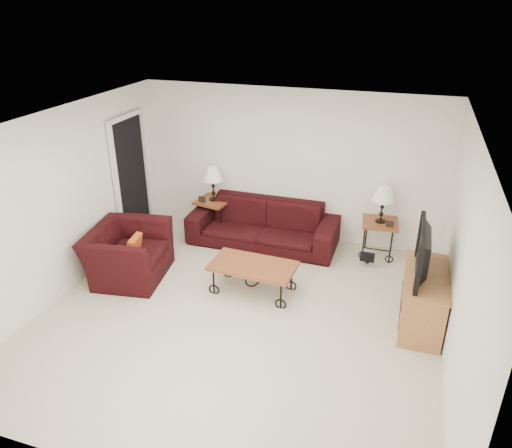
{
  "coord_description": "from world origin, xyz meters",
  "views": [
    {
      "loc": [
        1.81,
        -4.85,
        3.78
      ],
      "look_at": [
        0.0,
        0.7,
        1.0
      ],
      "focal_mm": 33.85,
      "sensor_mm": 36.0,
      "label": 1
    }
  ],
  "objects_px": {
    "side_table_right": "(378,239)",
    "side_table_left": "(214,216)",
    "armchair": "(128,253)",
    "tv_stand": "(423,299)",
    "sofa": "(263,224)",
    "lamp_left": "(213,183)",
    "coffee_table": "(253,278)",
    "backpack": "(368,251)",
    "lamp_right": "(382,204)",
    "television": "(429,252)"
  },
  "relations": [
    {
      "from": "sofa",
      "to": "side_table_right",
      "type": "distance_m",
      "value": 1.86
    },
    {
      "from": "backpack",
      "to": "coffee_table",
      "type": "bearing_deg",
      "value": -136.64
    },
    {
      "from": "sofa",
      "to": "coffee_table",
      "type": "height_order",
      "value": "sofa"
    },
    {
      "from": "coffee_table",
      "to": "television",
      "type": "distance_m",
      "value": 2.36
    },
    {
      "from": "armchair",
      "to": "lamp_left",
      "type": "bearing_deg",
      "value": -27.63
    },
    {
      "from": "sofa",
      "to": "tv_stand",
      "type": "xyz_separation_m",
      "value": [
        2.54,
        -1.46,
        -0.0
      ]
    },
    {
      "from": "armchair",
      "to": "tv_stand",
      "type": "relative_size",
      "value": 0.99
    },
    {
      "from": "coffee_table",
      "to": "armchair",
      "type": "xyz_separation_m",
      "value": [
        -1.87,
        -0.16,
        0.16
      ]
    },
    {
      "from": "side_table_left",
      "to": "armchair",
      "type": "relative_size",
      "value": 0.51
    },
    {
      "from": "coffee_table",
      "to": "lamp_left",
      "type": "bearing_deg",
      "value": 127.6
    },
    {
      "from": "side_table_right",
      "to": "armchair",
      "type": "relative_size",
      "value": 0.51
    },
    {
      "from": "side_table_right",
      "to": "lamp_right",
      "type": "distance_m",
      "value": 0.59
    },
    {
      "from": "coffee_table",
      "to": "armchair",
      "type": "relative_size",
      "value": 1.0
    },
    {
      "from": "armchair",
      "to": "backpack",
      "type": "distance_m",
      "value": 3.62
    },
    {
      "from": "coffee_table",
      "to": "side_table_left",
      "type": "bearing_deg",
      "value": 127.6
    },
    {
      "from": "sofa",
      "to": "armchair",
      "type": "bearing_deg",
      "value": -134.46
    },
    {
      "from": "side_table_left",
      "to": "coffee_table",
      "type": "height_order",
      "value": "side_table_left"
    },
    {
      "from": "sofa",
      "to": "lamp_left",
      "type": "bearing_deg",
      "value": 169.22
    },
    {
      "from": "side_table_left",
      "to": "coffee_table",
      "type": "distance_m",
      "value": 2.04
    },
    {
      "from": "television",
      "to": "side_table_right",
      "type": "bearing_deg",
      "value": -157.96
    },
    {
      "from": "tv_stand",
      "to": "coffee_table",
      "type": "bearing_deg",
      "value": 179.48
    },
    {
      "from": "side_table_left",
      "to": "side_table_right",
      "type": "height_order",
      "value": "side_table_left"
    },
    {
      "from": "side_table_left",
      "to": "television",
      "type": "distance_m",
      "value": 3.9
    },
    {
      "from": "coffee_table",
      "to": "tv_stand",
      "type": "height_order",
      "value": "tv_stand"
    },
    {
      "from": "lamp_left",
      "to": "coffee_table",
      "type": "relative_size",
      "value": 0.51
    },
    {
      "from": "armchair",
      "to": "television",
      "type": "xyz_separation_m",
      "value": [
        4.08,
        0.14,
        0.63
      ]
    },
    {
      "from": "lamp_left",
      "to": "backpack",
      "type": "height_order",
      "value": "lamp_left"
    },
    {
      "from": "side_table_right",
      "to": "side_table_left",
      "type": "bearing_deg",
      "value": 180.0
    },
    {
      "from": "sofa",
      "to": "side_table_right",
      "type": "xyz_separation_m",
      "value": [
        1.86,
        0.18,
        -0.06
      ]
    },
    {
      "from": "side_table_left",
      "to": "armchair",
      "type": "bearing_deg",
      "value": -109.28
    },
    {
      "from": "sofa",
      "to": "armchair",
      "type": "xyz_separation_m",
      "value": [
        -1.57,
        -1.6,
        0.02
      ]
    },
    {
      "from": "side_table_right",
      "to": "lamp_left",
      "type": "xyz_separation_m",
      "value": [
        -2.8,
        0.0,
        0.6
      ]
    },
    {
      "from": "lamp_left",
      "to": "television",
      "type": "distance_m",
      "value": 3.83
    },
    {
      "from": "lamp_right",
      "to": "tv_stand",
      "type": "height_order",
      "value": "lamp_right"
    },
    {
      "from": "sofa",
      "to": "tv_stand",
      "type": "bearing_deg",
      "value": -29.85
    },
    {
      "from": "tv_stand",
      "to": "backpack",
      "type": "bearing_deg",
      "value": 121.25
    },
    {
      "from": "side_table_left",
      "to": "sofa",
      "type": "bearing_deg",
      "value": -10.78
    },
    {
      "from": "backpack",
      "to": "armchair",
      "type": "bearing_deg",
      "value": -154.71
    },
    {
      "from": "side_table_right",
      "to": "lamp_right",
      "type": "bearing_deg",
      "value": 0.0
    },
    {
      "from": "backpack",
      "to": "lamp_left",
      "type": "bearing_deg",
      "value": 174.69
    },
    {
      "from": "armchair",
      "to": "television",
      "type": "distance_m",
      "value": 4.14
    },
    {
      "from": "armchair",
      "to": "tv_stand",
      "type": "bearing_deg",
      "value": -96.39
    },
    {
      "from": "lamp_left",
      "to": "coffee_table",
      "type": "bearing_deg",
      "value": -52.4
    },
    {
      "from": "side_table_right",
      "to": "backpack",
      "type": "bearing_deg",
      "value": -108.62
    },
    {
      "from": "lamp_right",
      "to": "coffee_table",
      "type": "distance_m",
      "value": 2.34
    },
    {
      "from": "side_table_left",
      "to": "lamp_right",
      "type": "xyz_separation_m",
      "value": [
        2.8,
        -0.0,
        0.59
      ]
    },
    {
      "from": "sofa",
      "to": "tv_stand",
      "type": "height_order",
      "value": "sofa"
    },
    {
      "from": "tv_stand",
      "to": "sofa",
      "type": "bearing_deg",
      "value": 150.15
    },
    {
      "from": "side_table_right",
      "to": "backpack",
      "type": "xyz_separation_m",
      "value": [
        -0.11,
        -0.33,
        -0.08
      ]
    },
    {
      "from": "side_table_left",
      "to": "lamp_left",
      "type": "distance_m",
      "value": 0.6
    }
  ]
}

